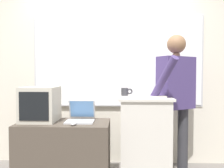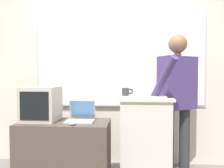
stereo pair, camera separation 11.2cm
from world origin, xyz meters
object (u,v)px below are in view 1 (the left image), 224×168
Objects in this scene: person_presenter at (176,94)px; coffee_mug at (125,92)px; wireless_keyboard at (147,97)px; crt_monitor at (40,104)px; side_desk at (64,154)px; laptop at (81,116)px; computer_mouse_by_laptop at (73,124)px; lectern_podium at (145,139)px.

person_presenter is 12.36× the size of coffee_mug.
wireless_keyboard is 1.05× the size of crt_monitor.
side_desk is at bearing -175.34° from wireless_keyboard.
laptop is 0.76× the size of wireless_keyboard.
coffee_mug reaches higher than computer_mouse_by_laptop.
wireless_keyboard is 0.35m from coffee_mug.
lectern_podium is 0.98× the size of side_desk.
laptop reaches higher than computer_mouse_by_laptop.
side_desk is at bearing 160.93° from person_presenter.
crt_monitor is (-0.43, 0.22, 0.18)m from computer_mouse_by_laptop.
side_desk is 2.50× the size of crt_monitor.
computer_mouse_by_laptop is (-1.19, -0.46, -0.29)m from person_presenter.
crt_monitor is 2.88× the size of coffee_mug.
crt_monitor reaches higher than wireless_keyboard.
wireless_keyboard is (-0.37, -0.21, -0.02)m from person_presenter.
coffee_mug is (-0.23, 0.18, 0.55)m from lectern_podium.
side_desk is at bearing -171.44° from lectern_podium.
lectern_podium reaches higher than laptop.
side_desk is 1.04m from coffee_mug.
laptop is at bearing -174.44° from lectern_podium.
computer_mouse_by_laptop is at bearing -50.36° from side_desk.
wireless_keyboard is 0.89m from computer_mouse_by_laptop.
lectern_podium is at bearing -37.58° from coffee_mug.
crt_monitor is at bearing -175.53° from lectern_podium.
person_presenter is at bearing 12.30° from side_desk.
side_desk is 0.64m from crt_monitor.
coffee_mug is at bearing 146.21° from person_presenter.
person_presenter is 17.69× the size of computer_mouse_by_laptop.
lectern_podium is 0.52m from wireless_keyboard.
coffee_mug is at bearing 24.25° from side_desk.
crt_monitor reaches higher than side_desk.
person_presenter is at bearing 29.52° from wireless_keyboard.
wireless_keyboard is (0.96, 0.08, 0.65)m from side_desk.
computer_mouse_by_laptop is (-0.79, -0.31, 0.24)m from lectern_podium.
crt_monitor is (-0.29, 0.04, 0.57)m from side_desk.
wireless_keyboard is at bearing 4.66° from side_desk.
laptop is at bearing 159.61° from person_presenter.
wireless_keyboard reaches higher than laptop.
lectern_podium reaches higher than computer_mouse_by_laptop.
crt_monitor is (-1.24, -0.03, -0.09)m from wireless_keyboard.
laptop is 0.25m from computer_mouse_by_laptop.
coffee_mug is (0.99, 0.27, 0.13)m from crt_monitor.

